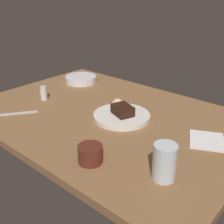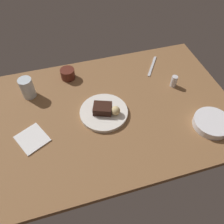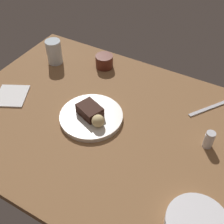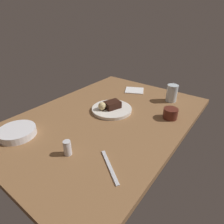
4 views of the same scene
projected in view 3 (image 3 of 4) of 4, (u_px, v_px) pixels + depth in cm
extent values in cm
cube|color=brown|center=(110.00, 126.00, 107.38)|extent=(120.00, 84.00, 3.00)
cylinder|color=white|center=(91.00, 117.00, 107.34)|extent=(23.98, 23.98, 1.88)
cube|color=black|center=(90.00, 110.00, 105.52)|extent=(10.76, 9.48, 4.04)
sphere|color=#DBC184|center=(98.00, 121.00, 101.28)|extent=(4.66, 4.66, 4.66)
cylinder|color=silver|center=(209.00, 141.00, 96.70)|extent=(3.35, 3.35, 5.47)
cylinder|color=silver|center=(211.00, 134.00, 94.35)|extent=(3.18, 3.18, 1.20)
cylinder|color=silver|center=(54.00, 52.00, 130.59)|extent=(6.98, 6.98, 11.20)
cylinder|color=#562319|center=(104.00, 61.00, 129.83)|extent=(8.00, 8.00, 5.88)
cube|color=silver|center=(209.00, 108.00, 111.64)|extent=(11.96, 16.42, 0.50)
cube|color=white|center=(12.00, 96.00, 116.86)|extent=(16.91, 17.44, 0.60)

